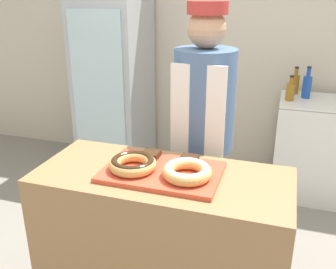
% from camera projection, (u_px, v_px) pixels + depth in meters
% --- Properties ---
extents(wall_back, '(8.00, 0.06, 2.70)m').
position_uv_depth(wall_back, '(232.00, 37.00, 3.64)').
color(wall_back, beige).
rests_on(wall_back, ground_plane).
extents(display_counter, '(1.31, 0.58, 0.90)m').
position_uv_depth(display_counter, '(162.00, 246.00, 2.08)').
color(display_counter, '#997047').
rests_on(display_counter, ground_plane).
extents(serving_tray, '(0.60, 0.39, 0.02)m').
position_uv_depth(serving_tray, '(162.00, 172.00, 1.91)').
color(serving_tray, '#D84C33').
rests_on(serving_tray, display_counter).
extents(donut_chocolate_glaze, '(0.24, 0.24, 0.06)m').
position_uv_depth(donut_chocolate_glaze, '(133.00, 163.00, 1.90)').
color(donut_chocolate_glaze, tan).
rests_on(donut_chocolate_glaze, serving_tray).
extents(donut_light_glaze, '(0.24, 0.24, 0.06)m').
position_uv_depth(donut_light_glaze, '(187.00, 171.00, 1.82)').
color(donut_light_glaze, tan).
rests_on(donut_light_glaze, serving_tray).
extents(brownie_back_left, '(0.09, 0.09, 0.03)m').
position_uv_depth(brownie_back_left, '(151.00, 154.00, 2.05)').
color(brownie_back_left, '#382111').
rests_on(brownie_back_left, serving_tray).
extents(brownie_back_right, '(0.09, 0.09, 0.03)m').
position_uv_depth(brownie_back_right, '(189.00, 159.00, 1.98)').
color(brownie_back_right, '#382111').
rests_on(brownie_back_right, serving_tray).
extents(baker_person, '(0.38, 0.38, 1.72)m').
position_uv_depth(baker_person, '(203.00, 136.00, 2.38)').
color(baker_person, '#4C4C51').
rests_on(baker_person, ground_plane).
extents(beverage_fridge, '(0.63, 0.70, 1.78)m').
position_uv_depth(beverage_fridge, '(114.00, 85.00, 3.76)').
color(beverage_fridge, '#ADB2B7').
rests_on(beverage_fridge, ground_plane).
extents(chest_freezer, '(0.87, 0.58, 0.89)m').
position_uv_depth(chest_freezer, '(325.00, 149.00, 3.34)').
color(chest_freezer, white).
rests_on(chest_freezer, ground_plane).
extents(bottle_blue, '(0.08, 0.08, 0.28)m').
position_uv_depth(bottle_blue, '(307.00, 86.00, 3.26)').
color(bottle_blue, '#1E4CB2').
rests_on(bottle_blue, chest_freezer).
extents(bottle_amber, '(0.07, 0.07, 0.22)m').
position_uv_depth(bottle_amber, '(290.00, 91.00, 3.19)').
color(bottle_amber, '#99661E').
rests_on(bottle_amber, chest_freezer).
extents(bottle_amber_b, '(0.07, 0.07, 0.25)m').
position_uv_depth(bottle_amber_b, '(295.00, 83.00, 3.39)').
color(bottle_amber_b, '#99661E').
rests_on(bottle_amber_b, chest_freezer).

